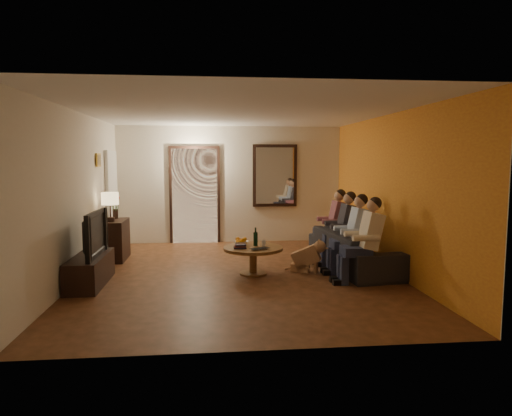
{
  "coord_description": "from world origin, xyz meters",
  "views": [
    {
      "loc": [
        -0.47,
        -7.24,
        1.85
      ],
      "look_at": [
        0.3,
        0.3,
        1.05
      ],
      "focal_mm": 32.0,
      "sensor_mm": 36.0,
      "label": 1
    }
  ],
  "objects": [
    {
      "name": "bowl",
      "position": [
        0.04,
        0.21,
        0.48
      ],
      "size": [
        0.26,
        0.26,
        0.06
      ],
      "primitive_type": "imported",
      "color": "white",
      "rests_on": "coffee_table"
    },
    {
      "name": "dresser",
      "position": [
        -2.25,
        1.34,
        0.37
      ],
      "size": [
        0.45,
        0.83,
        0.74
      ],
      "primitive_type": "cube",
      "color": "black",
      "rests_on": "floor"
    },
    {
      "name": "mirror_frame",
      "position": [
        1.0,
        2.96,
        1.5
      ],
      "size": [
        1.0,
        0.05,
        1.4
      ],
      "primitive_type": "cube",
      "color": "black",
      "rests_on": "back_wall"
    },
    {
      "name": "wine_glass",
      "position": [
        0.4,
        0.04,
        0.5
      ],
      "size": [
        0.06,
        0.06,
        0.1
      ],
      "primitive_type": "cylinder",
      "color": "silver",
      "rests_on": "coffee_table"
    },
    {
      "name": "left_wall",
      "position": [
        -2.5,
        0.0,
        1.3
      ],
      "size": [
        0.02,
        6.0,
        2.6
      ],
      "primitive_type": "cube",
      "color": "beige",
      "rests_on": "floor"
    },
    {
      "name": "coffee_table",
      "position": [
        0.22,
        -0.01,
        0.23
      ],
      "size": [
        1.19,
        1.19,
        0.45
      ],
      "primitive_type": "cylinder",
      "rotation": [
        0.0,
        0.0,
        -0.28
      ],
      "color": "brown",
      "rests_on": "floor"
    },
    {
      "name": "dog",
      "position": [
        1.11,
        0.03,
        0.28
      ],
      "size": [
        0.61,
        0.42,
        0.56
      ],
      "primitive_type": null,
      "rotation": [
        0.0,
        0.0,
        -0.36
      ],
      "color": "#996B46",
      "rests_on": "floor"
    },
    {
      "name": "flower_vase",
      "position": [
        -2.25,
        1.56,
        0.96
      ],
      "size": [
        0.14,
        0.14,
        0.44
      ],
      "primitive_type": null,
      "color": "red",
      "rests_on": "dresser"
    },
    {
      "name": "art_canvas",
      "position": [
        -2.46,
        1.3,
        1.85
      ],
      "size": [
        0.01,
        0.22,
        0.18
      ],
      "primitive_type": "cube",
      "color": "brown",
      "rests_on": "left_wall"
    },
    {
      "name": "fridge_glimpse",
      "position": [
        -0.55,
        2.98,
        0.9
      ],
      "size": [
        0.45,
        0.03,
        1.7
      ],
      "primitive_type": "cube",
      "color": "silver",
      "rests_on": "floor"
    },
    {
      "name": "right_wall",
      "position": [
        2.5,
        0.0,
        1.3
      ],
      "size": [
        0.02,
        6.0,
        2.6
      ],
      "primitive_type": "cube",
      "color": "beige",
      "rests_on": "floor"
    },
    {
      "name": "table_lamp",
      "position": [
        -2.25,
        1.12,
        1.01
      ],
      "size": [
        0.3,
        0.3,
        0.54
      ],
      "primitive_type": null,
      "color": "beige",
      "rests_on": "dresser"
    },
    {
      "name": "white_door",
      "position": [
        -2.46,
        2.3,
        1.02
      ],
      "size": [
        0.06,
        0.85,
        2.04
      ],
      "primitive_type": "cube",
      "color": "white",
      "rests_on": "floor"
    },
    {
      "name": "person_b",
      "position": [
        1.87,
        -0.1,
        0.6
      ],
      "size": [
        0.6,
        0.4,
        1.2
      ],
      "primitive_type": null,
      "color": "tan",
      "rests_on": "sofa"
    },
    {
      "name": "tv",
      "position": [
        -2.25,
        -0.39,
        0.77
      ],
      "size": [
        1.16,
        0.15,
        0.67
      ],
      "primitive_type": "imported",
      "rotation": [
        0.0,
        0.0,
        1.57
      ],
      "color": "black",
      "rests_on": "tv_stand"
    },
    {
      "name": "person_c",
      "position": [
        1.87,
        0.5,
        0.6
      ],
      "size": [
        0.6,
        0.4,
        1.2
      ],
      "primitive_type": null,
      "color": "tan",
      "rests_on": "sofa"
    },
    {
      "name": "ceiling",
      "position": [
        0.0,
        0.0,
        2.6
      ],
      "size": [
        5.0,
        6.0,
        0.01
      ],
      "primitive_type": "cube",
      "color": "white",
      "rests_on": "back_wall"
    },
    {
      "name": "front_wall",
      "position": [
        0.0,
        -3.0,
        1.3
      ],
      "size": [
        5.0,
        0.02,
        2.6
      ],
      "primitive_type": "cube",
      "color": "beige",
      "rests_on": "floor"
    },
    {
      "name": "tv_stand",
      "position": [
        -2.25,
        -0.39,
        0.22
      ],
      "size": [
        0.45,
        1.31,
        0.44
      ],
      "primitive_type": "cube",
      "color": "black",
      "rests_on": "floor"
    },
    {
      "name": "framed_art",
      "position": [
        -2.47,
        1.3,
        1.85
      ],
      "size": [
        0.03,
        0.28,
        0.24
      ],
      "primitive_type": "cube",
      "color": "#B28C33",
      "rests_on": "left_wall"
    },
    {
      "name": "kitchen_doorway",
      "position": [
        -0.8,
        2.98,
        1.05
      ],
      "size": [
        1.0,
        0.06,
        2.1
      ],
      "primitive_type": "cube",
      "color": "#FFE0A5",
      "rests_on": "floor"
    },
    {
      "name": "person_a",
      "position": [
        1.87,
        -0.7,
        0.6
      ],
      "size": [
        0.6,
        0.4,
        1.2
      ],
      "primitive_type": null,
      "color": "tan",
      "rests_on": "sofa"
    },
    {
      "name": "orange_accent",
      "position": [
        2.49,
        0.0,
        1.3
      ],
      "size": [
        0.01,
        6.0,
        2.6
      ],
      "primitive_type": "cube",
      "color": "orange",
      "rests_on": "right_wall"
    },
    {
      "name": "laptop",
      "position": [
        0.32,
        -0.29,
        0.46
      ],
      "size": [
        0.39,
        0.34,
        0.03
      ],
      "primitive_type": "imported",
      "rotation": [
        0.0,
        0.0,
        0.51
      ],
      "color": "black",
      "rests_on": "coffee_table"
    },
    {
      "name": "floor",
      "position": [
        0.0,
        0.0,
        0.0
      ],
      "size": [
        5.0,
        6.0,
        0.01
      ],
      "primitive_type": "cube",
      "color": "#412611",
      "rests_on": "ground"
    },
    {
      "name": "book_stack",
      "position": [
        0.0,
        -0.11,
        0.48
      ],
      "size": [
        0.2,
        0.15,
        0.07
      ],
      "primitive_type": null,
      "color": "black",
      "rests_on": "coffee_table"
    },
    {
      "name": "person_d",
      "position": [
        1.87,
        1.1,
        0.6
      ],
      "size": [
        0.6,
        0.4,
        1.2
      ],
      "primitive_type": null,
      "color": "tan",
      "rests_on": "sofa"
    },
    {
      "name": "back_wall",
      "position": [
        0.0,
        3.0,
        1.3
      ],
      "size": [
        5.0,
        0.02,
        2.6
      ],
      "primitive_type": "cube",
      "color": "beige",
      "rests_on": "floor"
    },
    {
      "name": "wine_bottle",
      "position": [
        0.27,
        0.09,
        0.6
      ],
      "size": [
        0.07,
        0.07,
        0.31
      ],
      "primitive_type": null,
      "color": "black",
      "rests_on": "coffee_table"
    },
    {
      "name": "oranges",
      "position": [
        0.04,
        0.21,
        0.55
      ],
      "size": [
        0.2,
        0.2,
        0.08
      ],
      "primitive_type": null,
      "color": "orange",
      "rests_on": "bowl"
    },
    {
      "name": "mirror_glass",
      "position": [
        1.0,
        2.93,
        1.5
      ],
      "size": [
        0.86,
        0.02,
        1.26
      ],
      "primitive_type": "cube",
      "color": "white",
      "rests_on": "back_wall"
    },
    {
      "name": "door_trim",
      "position": [
        -0.8,
        2.97,
        1.05
      ],
      "size": [
        1.12,
        0.04,
        2.22
      ],
      "primitive_type": "cube",
      "color": "black",
      "rests_on": "floor"
    },
    {
      "name": "sofa",
      "position": [
        1.97,
        0.2,
        0.32
      ],
      "size": [
        2.29,
        1.1,
        0.65
      ],
      "primitive_type": "imported",
      "rotation": [
        0.0,
        0.0,
        1.68
      ],
      "color": "black",
      "rests_on": "floor"
    }
  ]
}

